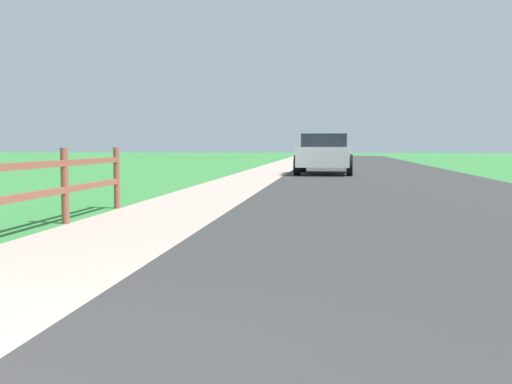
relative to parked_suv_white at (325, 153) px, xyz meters
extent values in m
plane|color=#357F3B|center=(-1.49, 3.94, -0.80)|extent=(120.00, 120.00, 0.00)
cube|color=#333333|center=(2.01, 5.94, -0.80)|extent=(7.00, 66.00, 0.01)
cube|color=#B49D8F|center=(-4.49, 5.94, -0.80)|extent=(6.00, 66.00, 0.01)
cube|color=#357F3B|center=(-5.99, 5.94, -0.80)|extent=(5.00, 66.00, 0.00)
cylinder|color=brown|center=(-3.52, -15.16, -0.26)|extent=(0.11, 0.11, 1.08)
cylinder|color=brown|center=(-3.52, -13.12, -0.26)|extent=(0.11, 0.11, 1.08)
cube|color=white|center=(0.00, 0.01, -0.12)|extent=(2.08, 4.41, 0.73)
cube|color=#1E232B|center=(0.00, -0.04, 0.50)|extent=(1.77, 2.28, 0.50)
cylinder|color=black|center=(-0.91, 1.39, -0.43)|extent=(0.25, 0.76, 0.75)
cylinder|color=black|center=(1.01, 1.32, -0.43)|extent=(0.25, 0.76, 0.75)
cylinder|color=black|center=(-1.01, -1.30, -0.43)|extent=(0.25, 0.76, 0.75)
cylinder|color=black|center=(0.91, -1.37, -0.43)|extent=(0.25, 0.76, 0.75)
camera|label=1|loc=(0.22, -23.06, 0.32)|focal=41.22mm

